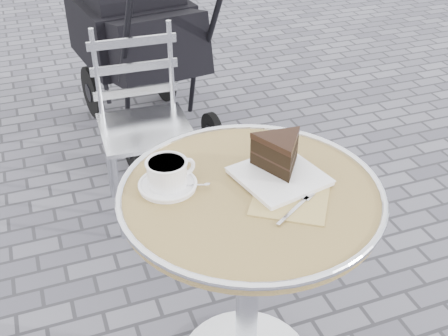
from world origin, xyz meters
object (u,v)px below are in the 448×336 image
object	(u,v)px
cappuccino_set	(168,176)
cake_plate_set	(280,158)
bistro_chair	(140,102)
baby_stroller	(139,42)
cafe_table	(249,238)

from	to	relation	value
cappuccino_set	cake_plate_set	bearing A→B (deg)	-20.41
cappuccino_set	bistro_chair	bearing A→B (deg)	71.42
cake_plate_set	baby_stroller	world-z (taller)	baby_stroller
cappuccino_set	cafe_table	bearing A→B (deg)	-36.62
cappuccino_set	baby_stroller	distance (m)	1.71
cafe_table	cappuccino_set	distance (m)	0.30
cake_plate_set	cafe_table	bearing A→B (deg)	-168.51
cafe_table	cake_plate_set	xyz separation A→B (m)	(0.10, 0.05, 0.22)
cafe_table	cake_plate_set	bearing A→B (deg)	23.61
cappuccino_set	cake_plate_set	xyz separation A→B (m)	(0.30, -0.05, 0.02)
cafe_table	cappuccino_set	bearing A→B (deg)	154.32
cappuccino_set	baby_stroller	bearing A→B (deg)	69.04
baby_stroller	cafe_table	bearing A→B (deg)	-100.99
cake_plate_set	bistro_chair	world-z (taller)	cake_plate_set
cake_plate_set	baby_stroller	xyz separation A→B (m)	(-0.01, 1.72, -0.27)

